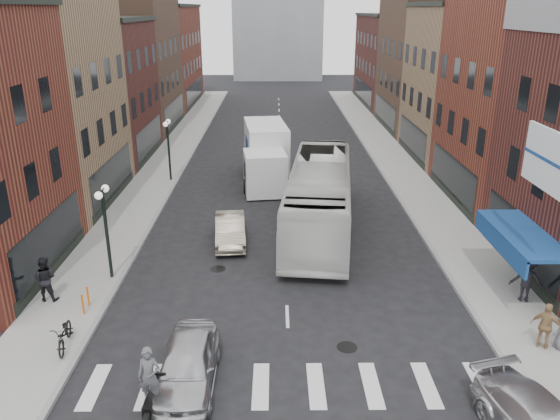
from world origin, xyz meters
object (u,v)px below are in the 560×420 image
object	(u,v)px
billboard_sign	(549,161)
ped_right_b	(546,326)
bike_rack	(85,300)
sedan_left_near	(187,365)
box_truck	(266,155)
ped_right_a	(526,279)
streetlamp_near	(105,216)
motorcycle_rider	(151,386)
sedan_left_far	(230,230)
parked_bicycle	(65,334)
transit_bus	(320,197)
ped_left_solo	(45,279)
streetlamp_far	(168,139)

from	to	relation	value
billboard_sign	ped_right_b	size ratio (longest dim) A/B	2.25
bike_rack	sedan_left_near	size ratio (longest dim) A/B	0.19
box_truck	ped_right_a	xyz separation A→B (m)	(10.31, -16.24, -0.72)
billboard_sign	ped_right_a	bearing A→B (deg)	64.80
streetlamp_near	motorcycle_rider	bearing A→B (deg)	-67.24
bike_rack	sedan_left_far	distance (m)	8.27
box_truck	sedan_left_far	world-z (taller)	box_truck
streetlamp_near	parked_bicycle	world-z (taller)	streetlamp_near
transit_bus	billboard_sign	bearing A→B (deg)	-46.73
streetlamp_near	motorcycle_rider	size ratio (longest dim) A/B	1.78
sedan_left_far	sedan_left_near	bearing A→B (deg)	-97.58
bike_rack	streetlamp_near	bearing A→B (deg)	85.76
streetlamp_near	ped_right_b	xyz separation A→B (m)	(15.94, -5.28, -1.94)
bike_rack	ped_left_solo	distance (m)	1.99
motorcycle_rider	ped_left_solo	world-z (taller)	motorcycle_rider
bike_rack	motorcycle_rider	xyz separation A→B (m)	(3.70, -5.65, 0.53)
motorcycle_rider	sedan_left_near	xyz separation A→B (m)	(0.78, 1.42, -0.35)
transit_bus	ped_left_solo	xyz separation A→B (m)	(-11.19, -7.57, -0.73)
box_truck	transit_bus	size ratio (longest dim) A/B	0.67
bike_rack	motorcycle_rider	bearing A→B (deg)	-56.77
motorcycle_rider	sedan_left_near	bearing A→B (deg)	64.41
ped_left_solo	ped_right_a	size ratio (longest dim) A/B	0.97
box_truck	streetlamp_near	bearing A→B (deg)	-120.97
streetlamp_far	transit_bus	world-z (taller)	streetlamp_far
bike_rack	ped_right_b	world-z (taller)	ped_right_b
transit_bus	ped_left_solo	world-z (taller)	transit_bus
streetlamp_near	streetlamp_far	xyz separation A→B (m)	(0.00, 14.00, 0.00)
bike_rack	box_truck	size ratio (longest dim) A/B	0.09
ped_left_solo	parked_bicycle	bearing A→B (deg)	121.74
streetlamp_near	box_truck	distance (m)	15.51
bike_rack	sedan_left_far	world-z (taller)	sedan_left_far
transit_bus	ped_right_b	bearing A→B (deg)	-51.62
transit_bus	sedan_left_far	bearing A→B (deg)	-152.18
transit_bus	ped_right_a	xyz separation A→B (m)	(7.40, -7.77, -0.70)
streetlamp_far	parked_bicycle	bearing A→B (deg)	-90.30
motorcycle_rider	box_truck	bearing A→B (deg)	85.93
streetlamp_far	sedan_left_far	xyz separation A→B (m)	(4.74, -10.07, -2.24)
streetlamp_near	bike_rack	xyz separation A→B (m)	(-0.20, -2.70, -2.36)
box_truck	streetlamp_far	bearing A→B (deg)	174.24
bike_rack	parked_bicycle	xyz separation A→B (m)	(0.10, -2.39, 0.08)
sedan_left_near	ped_right_a	world-z (taller)	ped_right_a
transit_bus	streetlamp_far	bearing A→B (deg)	144.72
box_truck	ped_right_b	bearing A→B (deg)	-70.46
streetlamp_near	bike_rack	bearing A→B (deg)	-94.24
ped_left_solo	ped_right_b	bearing A→B (deg)	170.82
billboard_sign	streetlamp_far	xyz separation A→B (m)	(-15.99, 17.50, -3.22)
box_truck	ped_left_solo	world-z (taller)	box_truck
streetlamp_near	ped_left_solo	size ratio (longest dim) A/B	2.26
streetlamp_far	sedan_left_far	distance (m)	11.35
streetlamp_far	ped_left_solo	bearing A→B (deg)	-97.01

